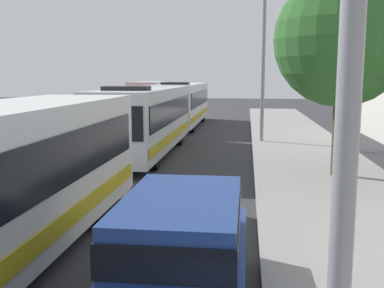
{
  "coord_description": "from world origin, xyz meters",
  "views": [
    {
      "loc": [
        3.3,
        5.94,
        3.59
      ],
      "look_at": [
        1.59,
        19.93,
        1.47
      ],
      "focal_mm": 42.2,
      "sensor_mm": 36.0,
      "label": 1
    }
  ],
  "objects_px": {
    "bus_second_in_line": "(146,118)",
    "streetlamp_mid": "(264,48)",
    "box_truck_oncoming": "(146,100)",
    "bus_middle": "(183,103)",
    "white_suv": "(181,257)",
    "roadside_tree": "(341,40)"
  },
  "relations": [
    {
      "from": "bus_middle",
      "to": "box_truck_oncoming",
      "type": "relative_size",
      "value": 1.67
    },
    {
      "from": "bus_middle",
      "to": "streetlamp_mid",
      "type": "distance_m",
      "value": 10.28
    },
    {
      "from": "bus_second_in_line",
      "to": "streetlamp_mid",
      "type": "distance_m",
      "value": 7.56
    },
    {
      "from": "bus_middle",
      "to": "white_suv",
      "type": "xyz_separation_m",
      "value": [
        3.7,
        -26.29,
        -0.66
      ]
    },
    {
      "from": "streetlamp_mid",
      "to": "bus_second_in_line",
      "type": "bearing_deg",
      "value": -142.83
    },
    {
      "from": "bus_second_in_line",
      "to": "roadside_tree",
      "type": "xyz_separation_m",
      "value": [
        7.71,
        -4.15,
        3.11
      ]
    },
    {
      "from": "bus_second_in_line",
      "to": "white_suv",
      "type": "bearing_deg",
      "value": -75.33
    },
    {
      "from": "white_suv",
      "to": "box_truck_oncoming",
      "type": "distance_m",
      "value": 29.8
    },
    {
      "from": "box_truck_oncoming",
      "to": "roadside_tree",
      "type": "xyz_separation_m",
      "value": [
        11.01,
        -18.99,
        3.1
      ]
    },
    {
      "from": "box_truck_oncoming",
      "to": "streetlamp_mid",
      "type": "distance_m",
      "value": 14.23
    },
    {
      "from": "bus_middle",
      "to": "white_suv",
      "type": "distance_m",
      "value": 26.56
    },
    {
      "from": "bus_middle",
      "to": "streetlamp_mid",
      "type": "xyz_separation_m",
      "value": [
        5.4,
        -8.07,
        3.36
      ]
    },
    {
      "from": "box_truck_oncoming",
      "to": "streetlamp_mid",
      "type": "height_order",
      "value": "streetlamp_mid"
    },
    {
      "from": "white_suv",
      "to": "streetlamp_mid",
      "type": "relative_size",
      "value": 0.62
    },
    {
      "from": "bus_second_in_line",
      "to": "white_suv",
      "type": "distance_m",
      "value": 14.61
    },
    {
      "from": "box_truck_oncoming",
      "to": "streetlamp_mid",
      "type": "bearing_deg",
      "value": -51.0
    },
    {
      "from": "bus_second_in_line",
      "to": "box_truck_oncoming",
      "type": "bearing_deg",
      "value": 102.55
    },
    {
      "from": "bus_second_in_line",
      "to": "box_truck_oncoming",
      "type": "xyz_separation_m",
      "value": [
        -3.3,
        14.84,
        0.01
      ]
    },
    {
      "from": "white_suv",
      "to": "roadside_tree",
      "type": "distance_m",
      "value": 11.38
    },
    {
      "from": "bus_second_in_line",
      "to": "bus_middle",
      "type": "bearing_deg",
      "value": 90.0
    },
    {
      "from": "streetlamp_mid",
      "to": "white_suv",
      "type": "bearing_deg",
      "value": -95.33
    },
    {
      "from": "bus_second_in_line",
      "to": "streetlamp_mid",
      "type": "relative_size",
      "value": 1.36
    }
  ]
}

